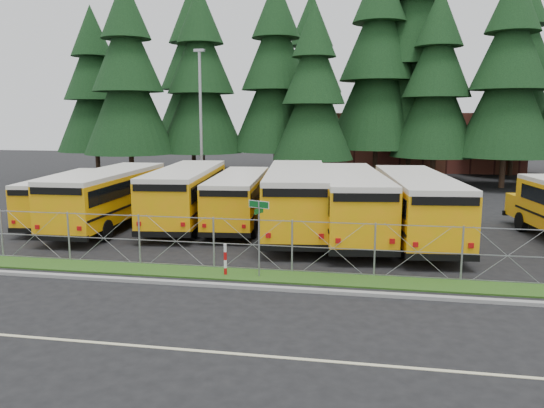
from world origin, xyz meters
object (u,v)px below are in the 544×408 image
Objects in this scene: bus_5 at (350,204)px; light_standard at (201,119)px; bus_0 at (72,198)px; striped_bollard at (225,260)px; bus_4 at (296,200)px; bus_3 at (240,200)px; street_sign at (259,222)px; bus_6 at (415,207)px; bus_1 at (112,198)px; bus_2 at (188,195)px.

bus_5 is 1.18× the size of light_standard.
striped_bollard is at bearing -44.26° from bus_0.
bus_4 is 10.17× the size of striped_bollard.
bus_4 is at bearing -26.33° from bus_3.
striped_bollard is at bearing -179.83° from street_sign.
bus_3 is 8.64× the size of striped_bollard.
bus_4 reaches higher than bus_3.
bus_6 is at bearing -10.45° from bus_0.
bus_4 reaches higher than bus_1.
bus_3 is at bearing 100.32° from striped_bollard.
light_standard is (4.58, 8.94, 4.21)m from bus_0.
striped_bollard is at bearing -69.48° from bus_2.
bus_2 is at bearing 165.33° from bus_6.
bus_2 is at bearing 176.07° from bus_3.
bus_0 is 15.12m from bus_5.
bus_5 is at bearing 171.16° from bus_6.
bus_3 is at bearing 151.94° from bus_4.
street_sign is at bearing -99.23° from bus_4.
bus_5 is 3.01m from bus_6.
bus_2 reaches higher than bus_3.
bus_0 is 18.13m from bus_6.
bus_6 reaches higher than bus_0.
striped_bollard is (8.13, -7.44, -0.89)m from bus_1.
bus_2 is 10.63m from street_sign.
street_sign is at bearing -119.94° from bus_5.
bus_0 is 13.63m from striped_bollard.
bus_3 is 0.87× the size of bus_5.
street_sign is at bearing 0.17° from striped_bollard.
light_standard is at bearing 113.79° from street_sign.
bus_4 is 1.02× the size of bus_5.
street_sign is (-2.97, -7.32, 0.47)m from bus_5.
bus_6 is at bearing -2.41° from bus_1.
bus_4 reaches higher than bus_5.
light_standard reaches higher than bus_1.
light_standard reaches higher than street_sign.
bus_4 is 1.04× the size of bus_6.
light_standard is at bearing 114.60° from bus_3.
bus_6 is at bearing 50.22° from street_sign.
bus_5 is 7.91m from street_sign.
bus_6 is at bearing -12.65° from bus_4.
light_standard reaches higher than bus_5.
bus_0 is 9.27m from bus_3.
bus_1 is at bearing -171.75° from bus_3.
striped_bollard is (-1.25, -0.00, -1.43)m from street_sign.
light_standard reaches higher than bus_0.
bus_2 is 0.97× the size of bus_5.
bus_6 is 1.16× the size of light_standard.
bus_0 is 0.82× the size of bus_5.
bus_2 is (3.64, 1.49, 0.03)m from bus_1.
bus_6 is (18.10, -1.00, 0.25)m from bus_0.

